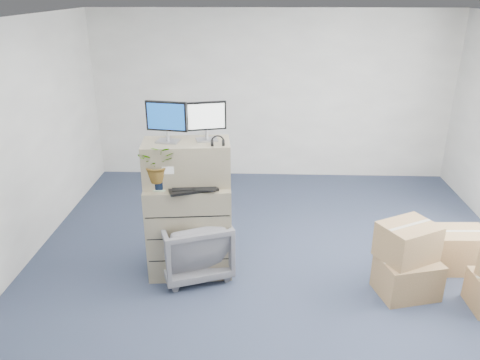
% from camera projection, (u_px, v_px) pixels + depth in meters
% --- Properties ---
extents(ground, '(7.00, 7.00, 0.00)m').
position_uv_depth(ground, '(277.00, 292.00, 5.13)').
color(ground, '#283448').
rests_on(ground, ground).
extents(wall_back, '(6.00, 0.02, 2.80)m').
position_uv_depth(wall_back, '(272.00, 96.00, 7.83)').
color(wall_back, beige).
rests_on(wall_back, ground).
extents(filing_cabinet_lower, '(0.99, 0.67, 1.09)m').
position_uv_depth(filing_cabinet_lower, '(190.00, 228.00, 5.35)').
color(filing_cabinet_lower, gray).
rests_on(filing_cabinet_lower, ground).
extents(filing_cabinet_upper, '(0.98, 0.56, 0.47)m').
position_uv_depth(filing_cabinet_upper, '(187.00, 162.00, 5.10)').
color(filing_cabinet_upper, gray).
rests_on(filing_cabinet_upper, filing_cabinet_lower).
extents(monitor_left, '(0.45, 0.20, 0.44)m').
position_uv_depth(monitor_left, '(166.00, 119.00, 4.91)').
color(monitor_left, '#99999E').
rests_on(monitor_left, filing_cabinet_upper).
extents(monitor_right, '(0.42, 0.22, 0.42)m').
position_uv_depth(monitor_right, '(206.00, 119.00, 4.96)').
color(monitor_right, '#99999E').
rests_on(monitor_right, filing_cabinet_upper).
extents(headphones, '(0.14, 0.03, 0.14)m').
position_uv_depth(headphones, '(218.00, 142.00, 4.88)').
color(headphones, black).
rests_on(headphones, filing_cabinet_upper).
extents(keyboard, '(0.56, 0.37, 0.03)m').
position_uv_depth(keyboard, '(193.00, 189.00, 4.97)').
color(keyboard, black).
rests_on(keyboard, filing_cabinet_lower).
extents(mouse, '(0.09, 0.06, 0.03)m').
position_uv_depth(mouse, '(219.00, 187.00, 5.03)').
color(mouse, silver).
rests_on(mouse, filing_cabinet_lower).
extents(water_bottle, '(0.07, 0.07, 0.26)m').
position_uv_depth(water_bottle, '(193.00, 170.00, 5.17)').
color(water_bottle, gray).
rests_on(water_bottle, filing_cabinet_lower).
extents(phone_dock, '(0.06, 0.05, 0.13)m').
position_uv_depth(phone_dock, '(185.00, 180.00, 5.13)').
color(phone_dock, silver).
rests_on(phone_dock, filing_cabinet_lower).
extents(external_drive, '(0.19, 0.15, 0.06)m').
position_uv_depth(external_drive, '(218.00, 176.00, 5.28)').
color(external_drive, black).
rests_on(external_drive, filing_cabinet_lower).
extents(tissue_box, '(0.23, 0.13, 0.08)m').
position_uv_depth(tissue_box, '(214.00, 171.00, 5.22)').
color(tissue_box, '#439AE4').
rests_on(tissue_box, external_drive).
extents(potted_plant, '(0.38, 0.42, 0.41)m').
position_uv_depth(potted_plant, '(158.00, 168.00, 4.93)').
color(potted_plant, '#92AA89').
rests_on(potted_plant, filing_cabinet_lower).
extents(office_chair, '(0.96, 0.93, 0.78)m').
position_uv_depth(office_chair, '(194.00, 242.00, 5.35)').
color(office_chair, slate).
rests_on(office_chair, ground).
extents(cardboard_boxes, '(1.50, 1.25, 0.81)m').
position_uv_depth(cardboard_boxes, '(445.00, 263.00, 5.08)').
color(cardboard_boxes, olive).
rests_on(cardboard_boxes, ground).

